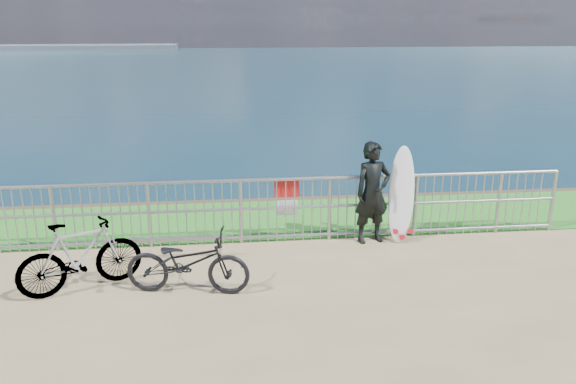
{
  "coord_description": "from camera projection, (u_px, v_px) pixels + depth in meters",
  "views": [
    {
      "loc": [
        -0.68,
        -7.26,
        3.62
      ],
      "look_at": [
        0.25,
        1.2,
        1.0
      ],
      "focal_mm": 35.0,
      "sensor_mm": 36.0,
      "label": 1
    }
  ],
  "objects": [
    {
      "name": "bicycle_far",
      "position": [
        80.0,
        256.0,
        7.72
      ],
      "size": [
        1.74,
        1.16,
        1.02
      ],
      "primitive_type": "imported",
      "rotation": [
        0.0,
        0.0,
        2.01
      ],
      "color": "black",
      "rests_on": "ground"
    },
    {
      "name": "surfer",
      "position": [
        372.0,
        193.0,
        9.33
      ],
      "size": [
        0.71,
        0.55,
        1.72
      ],
      "primitive_type": "imported",
      "rotation": [
        0.0,
        0.0,
        0.24
      ],
      "color": "black",
      "rests_on": "ground"
    },
    {
      "name": "railing",
      "position": [
        272.0,
        209.0,
        9.39
      ],
      "size": [
        10.06,
        0.1,
        1.13
      ],
      "color": "#93959B",
      "rests_on": "ground"
    },
    {
      "name": "surfboard",
      "position": [
        401.0,
        198.0,
        9.41
      ],
      "size": [
        0.53,
        0.5,
        1.63
      ],
      "color": "white",
      "rests_on": "ground"
    },
    {
      "name": "bicycle_near",
      "position": [
        188.0,
        262.0,
        7.66
      ],
      "size": [
        1.78,
        0.88,
        0.9
      ],
      "primitive_type": "imported",
      "rotation": [
        0.0,
        0.0,
        1.4
      ],
      "color": "black",
      "rests_on": "ground"
    },
    {
      "name": "seascape",
      "position": [
        57.0,
        50.0,
        144.74
      ],
      "size": [
        260.0,
        260.0,
        5.0
      ],
      "color": "brown",
      "rests_on": "ground"
    },
    {
      "name": "grass_strip",
      "position": [
        266.0,
        219.0,
        10.6
      ],
      "size": [
        120.0,
        120.0,
        0.0
      ],
      "primitive_type": "plane",
      "color": "#227720",
      "rests_on": "ground"
    },
    {
      "name": "bike_rack",
      "position": [
        167.0,
        241.0,
        8.74
      ],
      "size": [
        1.85,
        0.05,
        0.38
      ],
      "color": "#93959B",
      "rests_on": "ground"
    }
  ]
}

